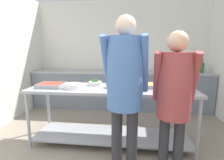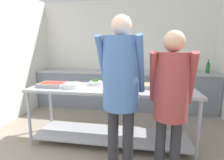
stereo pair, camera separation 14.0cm
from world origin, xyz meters
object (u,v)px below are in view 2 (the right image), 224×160
water_bottle (208,67)px  guest_serving_right (171,93)px  broccoli_bowl (96,83)px  guest_serving_left (121,82)px  serving_tray_vegetables (174,86)px  serving_tray_greens (53,85)px  sauce_pan (115,85)px  plate_stack (73,86)px  serving_tray_roast (144,86)px

water_bottle → guest_serving_right: bearing=-115.8°
guest_serving_right → broccoli_bowl: bearing=139.9°
guest_serving_left → serving_tray_vegetables: bearing=50.8°
broccoli_bowl → guest_serving_right: guest_serving_right is taller
serving_tray_greens → sauce_pan: sauce_pan is taller
guest_serving_left → broccoli_bowl: bearing=120.7°
plate_stack → guest_serving_left: (0.79, -0.60, 0.19)m
serving_tray_roast → guest_serving_left: size_ratio=0.23×
plate_stack → water_bottle: bearing=36.0°
broccoli_bowl → water_bottle: water_bottle is taller
serving_tray_roast → water_bottle: water_bottle is taller
sauce_pan → water_bottle: water_bottle is taller
plate_stack → water_bottle: size_ratio=0.87×
sauce_pan → serving_tray_vegetables: sauce_pan is taller
serving_tray_greens → serving_tray_roast: size_ratio=0.95×
serving_tray_roast → guest_serving_left: 0.87m
broccoli_bowl → serving_tray_vegetables: bearing=-1.3°
guest_serving_right → water_bottle: size_ratio=5.38×
serving_tray_roast → serving_tray_vegetables: bearing=4.7°
sauce_pan → water_bottle: 2.49m
guest_serving_right → serving_tray_vegetables: bearing=78.5°
plate_stack → serving_tray_vegetables: size_ratio=0.70×
serving_tray_roast → broccoli_bowl: bearing=175.3°
serving_tray_greens → broccoli_bowl: broccoli_bowl is taller
serving_tray_greens → plate_stack: (0.36, -0.06, 0.01)m
plate_stack → guest_serving_right: size_ratio=0.16×
guest_serving_right → sauce_pan: bearing=133.9°
serving_tray_greens → serving_tray_roast: (1.41, 0.15, -0.00)m
serving_tray_greens → sauce_pan: bearing=3.6°
serving_tray_vegetables → serving_tray_greens: bearing=-174.4°
plate_stack → serving_tray_roast: (1.04, 0.21, -0.01)m
serving_tray_roast → sauce_pan: bearing=-169.0°
sauce_pan → serving_tray_vegetables: size_ratio=1.03×
sauce_pan → serving_tray_roast: size_ratio=0.95×
guest_serving_left → water_bottle: (1.66, 2.38, -0.05)m
serving_tray_greens → broccoli_bowl: size_ratio=1.88×
sauce_pan → serving_tray_roast: sauce_pan is taller
serving_tray_roast → guest_serving_left: (-0.25, -0.80, 0.20)m
serving_tray_greens → plate_stack: 0.37m
plate_stack → serving_tray_greens: bearing=170.5°
guest_serving_left → guest_serving_right: (0.51, -0.00, -0.10)m
serving_tray_roast → plate_stack: bearing=-168.8°
guest_serving_right → water_bottle: 2.65m
serving_tray_greens → guest_serving_left: size_ratio=0.22×
sauce_pan → water_bottle: bearing=42.0°
sauce_pan → guest_serving_left: guest_serving_left is taller
sauce_pan → broccoli_bowl: bearing=156.3°
serving_tray_vegetables → plate_stack: bearing=-170.7°
serving_tray_greens → guest_serving_left: guest_serving_left is taller
broccoli_bowl → guest_serving_right: (1.03, -0.87, 0.09)m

